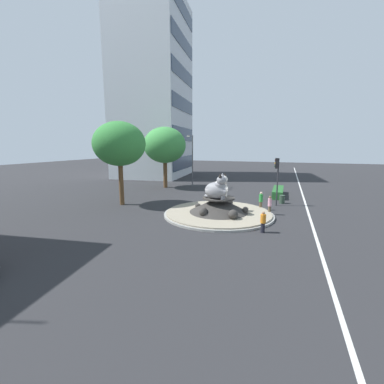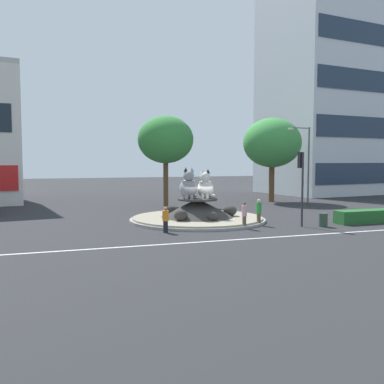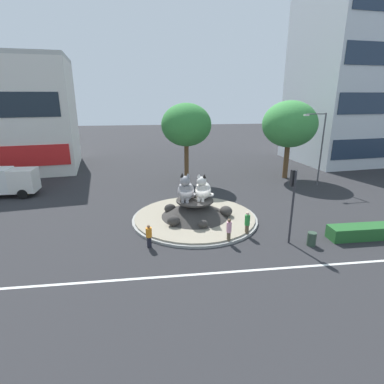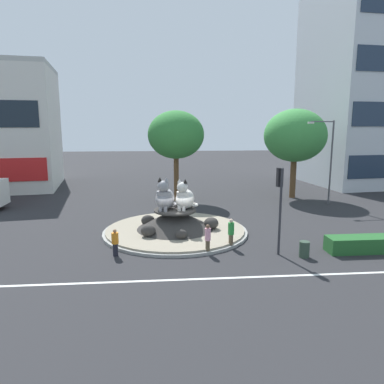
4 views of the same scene
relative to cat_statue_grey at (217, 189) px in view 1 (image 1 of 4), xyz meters
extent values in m
plane|color=#28282B|center=(0.69, -0.02, -2.45)|extent=(160.00, 160.00, 0.00)
cube|color=silver|center=(0.69, -7.70, -2.45)|extent=(112.00, 0.20, 0.01)
cylinder|color=gray|center=(0.69, -0.02, -2.36)|extent=(9.75, 9.75, 0.18)
cylinder|color=gray|center=(0.69, -0.02, -2.21)|extent=(9.36, 9.36, 0.12)
cone|color=#33302D|center=(0.69, -0.02, -1.49)|extent=(5.20, 5.20, 1.33)
cylinder|color=#33302D|center=(0.69, -0.02, -0.88)|extent=(2.86, 2.86, 0.12)
ellipsoid|color=#33302D|center=(3.11, -0.32, -1.76)|extent=(0.98, 1.04, 0.78)
ellipsoid|color=#33302D|center=(1.47, 2.19, -1.93)|extent=(0.55, 0.55, 0.44)
ellipsoid|color=#33302D|center=(-1.18, 0.81, -1.77)|extent=(0.95, 0.68, 0.76)
ellipsoid|color=#33302D|center=(-1.09, -1.68, -1.77)|extent=(0.95, 0.79, 0.76)
ellipsoid|color=#33302D|center=(0.96, -2.37, -1.86)|extent=(0.74, 0.53, 0.59)
ellipsoid|color=gray|center=(0.01, 0.11, -0.12)|extent=(1.63, 2.17, 1.42)
cylinder|color=gray|center=(-0.07, -0.28, 0.04)|extent=(1.10, 1.10, 0.89)
sphere|color=gray|center=(-0.10, -0.41, 0.82)|extent=(0.78, 0.78, 0.78)
torus|color=gray|center=(0.50, 0.82, -0.68)|extent=(1.04, 1.04, 0.18)
cone|color=gray|center=(0.11, -0.46, 1.27)|extent=(0.38, 0.38, 0.32)
cone|color=black|center=(-0.31, -0.37, 1.27)|extent=(0.38, 0.38, 0.32)
cylinder|color=gray|center=(0.02, -0.62, -0.65)|extent=(0.25, 0.25, 0.35)
cylinder|color=gray|center=(-0.29, -0.55, -0.65)|extent=(0.25, 0.25, 0.35)
ellipsoid|color=silver|center=(1.36, 0.13, -0.16)|extent=(1.81, 2.15, 1.33)
cylinder|color=silver|center=(1.22, -0.20, -0.01)|extent=(1.14, 1.14, 0.83)
sphere|color=silver|center=(1.16, -0.33, 0.72)|extent=(0.73, 0.73, 0.73)
torus|color=silver|center=(1.94, 0.70, -0.69)|extent=(1.08, 1.08, 0.17)
cone|color=black|center=(1.35, -0.41, 1.15)|extent=(0.40, 0.40, 0.30)
cone|color=silver|center=(0.98, -0.24, 1.15)|extent=(0.40, 0.40, 0.30)
cylinder|color=silver|center=(1.23, -0.54, -0.66)|extent=(0.23, 0.23, 0.33)
cylinder|color=silver|center=(0.96, -0.42, -0.66)|extent=(0.23, 0.23, 0.33)
cylinder|color=#2D2D33|center=(6.32, -4.76, 0.01)|extent=(0.14, 0.14, 4.91)
cube|color=black|center=(6.28, -4.55, 1.94)|extent=(0.36, 0.29, 1.05)
sphere|color=#360606|center=(6.27, -4.47, 2.25)|extent=(0.18, 0.18, 0.18)
sphere|color=orange|center=(6.27, -4.47, 1.94)|extent=(0.18, 0.18, 0.18)
sphere|color=black|center=(6.27, -4.47, 1.62)|extent=(0.18, 0.18, 0.18)
cube|color=silver|center=(26.18, 19.89, 14.27)|extent=(16.66, 13.83, 33.43)
cube|color=#233347|center=(26.88, 13.80, 0.34)|extent=(14.37, 1.75, 2.53)
cube|color=#233347|center=(26.88, 13.80, 5.91)|extent=(14.37, 1.75, 2.53)
cube|color=#233347|center=(26.88, 13.80, 11.48)|extent=(14.37, 1.75, 2.53)
cube|color=#233347|center=(26.88, 13.80, 17.05)|extent=(14.37, 1.75, 2.53)
cube|color=#233347|center=(26.88, 13.80, 22.62)|extent=(14.37, 1.75, 2.53)
cube|color=#233347|center=(26.88, 13.80, 28.20)|extent=(14.37, 1.75, 2.53)
cube|color=#235B28|center=(12.10, -4.75, -2.00)|extent=(5.76, 1.20, 0.90)
cylinder|color=brown|center=(13.00, 11.18, -0.56)|extent=(0.58, 0.58, 3.78)
ellipsoid|color=#3D8E42|center=(13.00, 11.18, 3.77)|extent=(6.09, 6.09, 5.17)
cylinder|color=brown|center=(1.25, 10.56, -0.34)|extent=(0.48, 0.48, 4.22)
ellipsoid|color=#337F38|center=(1.25, 10.56, 3.88)|extent=(5.29, 5.29, 4.49)
cylinder|color=#4C4C51|center=(15.15, 7.69, 1.36)|extent=(0.16, 0.16, 7.62)
cylinder|color=#4C4C51|center=(14.07, 7.61, 5.08)|extent=(2.19, 0.27, 0.10)
cube|color=silver|center=(12.98, 7.52, 4.98)|extent=(0.50, 0.24, 0.16)
cylinder|color=brown|center=(2.34, -4.32, -2.05)|extent=(0.25, 0.25, 0.80)
cylinder|color=pink|center=(2.34, -4.32, -1.30)|extent=(0.33, 0.33, 0.70)
sphere|color=brown|center=(2.34, -4.32, -0.83)|extent=(0.23, 0.23, 0.23)
cylinder|color=brown|center=(3.85, -3.41, -2.04)|extent=(0.27, 0.27, 0.83)
cylinder|color=#288C38|center=(3.85, -3.41, -1.26)|extent=(0.36, 0.36, 0.72)
sphere|color=beige|center=(3.85, -3.41, -0.79)|extent=(0.24, 0.24, 0.24)
cylinder|color=black|center=(-2.83, -4.18, -2.09)|extent=(0.29, 0.29, 0.72)
cylinder|color=orange|center=(-2.83, -4.18, -1.42)|extent=(0.39, 0.39, 0.62)
sphere|color=#936B4C|center=(-2.83, -4.18, -1.01)|extent=(0.21, 0.21, 0.21)
cylinder|color=#2D4233|center=(7.60, -5.30, -2.00)|extent=(0.56, 0.56, 0.90)
camera|label=1|loc=(-21.20, -5.46, 3.72)|focal=24.11mm
camera|label=2|loc=(-9.67, -29.12, 1.92)|focal=40.34mm
camera|label=3|loc=(-2.39, -22.00, 6.90)|focal=28.50mm
camera|label=4|loc=(-0.25, -23.75, 4.75)|focal=33.84mm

